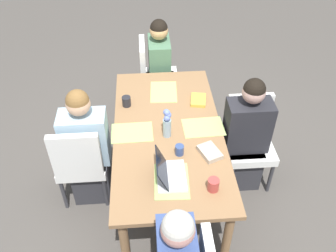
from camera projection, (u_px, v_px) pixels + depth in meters
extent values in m
plane|color=#4C4742|center=(168.00, 184.00, 3.66)|extent=(10.00, 10.00, 0.00)
cube|color=olive|center=(168.00, 132.00, 3.20)|extent=(1.89, 0.95, 0.04)
cylinder|color=olive|center=(227.00, 238.00, 2.80)|extent=(0.07, 0.07, 0.68)
cylinder|color=olive|center=(197.00, 103.00, 4.11)|extent=(0.07, 0.07, 0.68)
cylinder|color=olive|center=(125.00, 245.00, 2.76)|extent=(0.07, 0.07, 0.68)
cylinder|color=olive|center=(127.00, 107.00, 4.06)|extent=(0.07, 0.07, 0.68)
sphere|color=tan|center=(178.00, 230.00, 2.03)|extent=(0.20, 0.20, 0.20)
sphere|color=beige|center=(178.00, 227.00, 2.01)|extent=(0.19, 0.19, 0.19)
cube|color=silver|center=(249.00, 148.00, 3.46)|extent=(0.44, 0.44, 0.08)
cube|color=silver|center=(249.00, 114.00, 3.43)|extent=(0.06, 0.42, 0.45)
cylinder|color=#333338|center=(270.00, 178.00, 3.47)|extent=(0.04, 0.04, 0.37)
cylinder|color=#333338|center=(231.00, 180.00, 3.45)|extent=(0.04, 0.04, 0.37)
cylinder|color=#333338|center=(260.00, 150.00, 3.76)|extent=(0.04, 0.04, 0.37)
cylinder|color=#333338|center=(224.00, 152.00, 3.74)|extent=(0.04, 0.04, 0.37)
cube|color=#2D2D33|center=(241.00, 162.00, 3.58)|extent=(0.36, 0.34, 0.45)
cube|color=#232328|center=(248.00, 126.00, 3.27)|extent=(0.24, 0.40, 0.50)
sphere|color=tan|center=(254.00, 92.00, 3.02)|extent=(0.20, 0.20, 0.20)
sphere|color=black|center=(254.00, 89.00, 3.01)|extent=(0.19, 0.19, 0.19)
cube|color=silver|center=(83.00, 161.00, 3.33)|extent=(0.44, 0.44, 0.08)
cube|color=silver|center=(76.00, 156.00, 3.01)|extent=(0.06, 0.42, 0.45)
cylinder|color=#333338|center=(69.00, 164.00, 3.61)|extent=(0.04, 0.04, 0.37)
cylinder|color=#333338|center=(108.00, 162.00, 3.63)|extent=(0.04, 0.04, 0.37)
cylinder|color=#333338|center=(64.00, 194.00, 3.32)|extent=(0.04, 0.04, 0.37)
cylinder|color=#333338|center=(105.00, 192.00, 3.35)|extent=(0.04, 0.04, 0.37)
cube|color=#2D2D33|center=(92.00, 174.00, 3.46)|extent=(0.36, 0.34, 0.45)
cube|color=#99B7CC|center=(85.00, 138.00, 3.14)|extent=(0.24, 0.40, 0.50)
sphere|color=#DBA983|center=(78.00, 104.00, 2.90)|extent=(0.20, 0.20, 0.20)
sphere|color=brown|center=(77.00, 101.00, 2.88)|extent=(0.19, 0.19, 0.19)
cube|color=silver|center=(159.00, 79.00, 4.36)|extent=(0.44, 0.44, 0.08)
cube|color=silver|center=(143.00, 61.00, 4.18)|extent=(0.42, 0.06, 0.45)
cylinder|color=#333338|center=(174.00, 85.00, 4.66)|extent=(0.04, 0.04, 0.37)
cylinder|color=#333338|center=(176.00, 103.00, 4.38)|extent=(0.04, 0.04, 0.37)
cylinder|color=#333338|center=(144.00, 86.00, 4.64)|extent=(0.04, 0.04, 0.37)
cylinder|color=#333338|center=(145.00, 104.00, 4.35)|extent=(0.04, 0.04, 0.37)
cube|color=#2D2D33|center=(160.00, 95.00, 4.44)|extent=(0.34, 0.36, 0.45)
cube|color=#4C7556|center=(159.00, 61.00, 4.13)|extent=(0.40, 0.24, 0.50)
sphere|color=tan|center=(159.00, 31.00, 3.88)|extent=(0.20, 0.20, 0.20)
sphere|color=black|center=(159.00, 28.00, 3.86)|extent=(0.19, 0.19, 0.19)
cylinder|color=#8EA8B7|center=(167.00, 128.00, 3.07)|extent=(0.07, 0.07, 0.18)
sphere|color=#6B7FD1|center=(166.00, 112.00, 2.99)|extent=(0.05, 0.05, 0.05)
cylinder|color=#477A3D|center=(166.00, 115.00, 3.01)|extent=(0.01, 0.01, 0.07)
sphere|color=#6B7FD1|center=(167.00, 113.00, 2.97)|extent=(0.05, 0.05, 0.05)
cylinder|color=#477A3D|center=(167.00, 116.00, 2.99)|extent=(0.01, 0.01, 0.08)
sphere|color=#6B7FD1|center=(167.00, 118.00, 2.98)|extent=(0.05, 0.05, 0.05)
cylinder|color=#477A3D|center=(167.00, 120.00, 2.99)|extent=(0.01, 0.01, 0.03)
sphere|color=#6B7FD1|center=(168.00, 115.00, 2.98)|extent=(0.06, 0.06, 0.06)
cylinder|color=#477A3D|center=(168.00, 117.00, 3.00)|extent=(0.01, 0.01, 0.05)
cube|color=#9EBC66|center=(172.00, 181.00, 2.74)|extent=(0.37, 0.28, 0.00)
cube|color=#9EBC66|center=(203.00, 127.00, 3.21)|extent=(0.27, 0.37, 0.00)
cube|color=#9EBC66|center=(132.00, 132.00, 3.16)|extent=(0.27, 0.36, 0.00)
cube|color=#9EBC66|center=(163.00, 92.00, 3.62)|extent=(0.37, 0.28, 0.00)
cube|color=silver|center=(171.00, 176.00, 2.76)|extent=(0.32, 0.22, 0.02)
cube|color=black|center=(162.00, 168.00, 2.70)|extent=(0.31, 0.09, 0.19)
cylinder|color=#AD3D38|center=(213.00, 185.00, 2.65)|extent=(0.09, 0.09, 0.10)
cylinder|color=#33477A|center=(179.00, 150.00, 2.93)|extent=(0.07, 0.07, 0.09)
cylinder|color=#232328|center=(126.00, 101.00, 3.42)|extent=(0.08, 0.08, 0.10)
cube|color=gold|center=(198.00, 100.00, 3.49)|extent=(0.22, 0.17, 0.03)
cube|color=#B2A38E|center=(210.00, 152.00, 2.95)|extent=(0.24, 0.20, 0.04)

